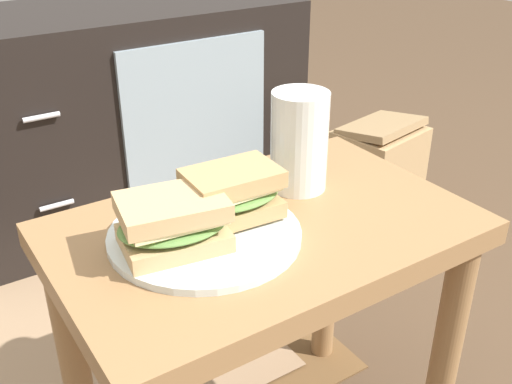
% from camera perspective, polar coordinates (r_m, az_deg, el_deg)
% --- Properties ---
extents(side_table, '(0.56, 0.36, 0.46)m').
position_cam_1_polar(side_table, '(0.86, 0.70, -8.10)').
color(side_table, olive).
rests_on(side_table, ground).
extents(tv_cabinet, '(0.96, 0.46, 0.58)m').
position_cam_1_polar(tv_cabinet, '(1.73, -12.59, 7.22)').
color(tv_cabinet, black).
rests_on(tv_cabinet, ground).
extents(area_rug, '(1.15, 0.77, 0.01)m').
position_cam_1_polar(area_rug, '(1.35, -21.00, -14.87)').
color(area_rug, brown).
rests_on(area_rug, ground).
extents(plate, '(0.25, 0.25, 0.01)m').
position_cam_1_polar(plate, '(0.78, -4.85, -4.02)').
color(plate, silver).
rests_on(plate, side_table).
extents(sandwich_front, '(0.15, 0.12, 0.07)m').
position_cam_1_polar(sandwich_front, '(0.74, -7.88, -2.83)').
color(sandwich_front, tan).
rests_on(sandwich_front, plate).
extents(sandwich_back, '(0.14, 0.10, 0.07)m').
position_cam_1_polar(sandwich_back, '(0.79, -2.24, -0.12)').
color(sandwich_back, tan).
rests_on(sandwich_back, plate).
extents(beer_glass, '(0.08, 0.08, 0.15)m').
position_cam_1_polar(beer_glass, '(0.88, 4.10, 4.56)').
color(beer_glass, silver).
rests_on(beer_glass, side_table).
extents(paper_bag, '(0.25, 0.22, 0.31)m').
position_cam_1_polar(paper_bag, '(1.68, 11.31, 1.54)').
color(paper_bag, tan).
rests_on(paper_bag, ground).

